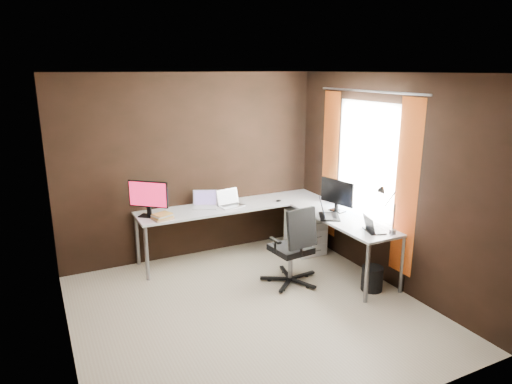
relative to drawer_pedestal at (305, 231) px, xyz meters
The scene contains 15 objects.
room 1.82m from the drawer_pedestal, 135.13° to the right, with size 3.60×3.60×2.50m.
desk 0.71m from the drawer_pedestal, 169.36° to the right, with size 2.65×2.25×0.73m.
drawer_pedestal is the anchor object (origin of this frame).
monitor_left 2.25m from the drawer_pedestal, 169.94° to the left, with size 0.42×0.36×0.46m.
monitor_right 0.86m from the drawer_pedestal, 76.18° to the right, with size 0.18×0.51×0.43m.
laptop_white 1.49m from the drawer_pedestal, 162.09° to the left, with size 0.39×0.35×0.22m.
laptop_silver 1.17m from the drawer_pedestal, 161.42° to the left, with size 0.36×0.28×0.22m.
laptop_black_big 0.83m from the drawer_pedestal, 100.60° to the right, with size 0.39×0.43×0.23m.
laptop_black_small 1.41m from the drawer_pedestal, 87.97° to the right, with size 0.26×0.31×0.18m.
book_stack 2.06m from the drawer_pedestal, behind, with size 0.28×0.25×0.08m.
mouse_left 2.01m from the drawer_pedestal, behind, with size 0.08×0.05×0.03m, color black.
mouse_corner 0.59m from the drawer_pedestal, 148.27° to the left, with size 0.08×0.05×0.03m, color black.
desk_lamp 1.64m from the drawer_pedestal, 84.86° to the right, with size 0.18×0.21×0.54m.
office_chair 1.04m from the drawer_pedestal, 131.21° to the right, with size 0.55×0.55×0.99m.
wastebasket 1.37m from the drawer_pedestal, 87.05° to the right, with size 0.25×0.25×0.29m, color black.
Camera 1 is at (-1.92, -4.00, 2.54)m, focal length 32.00 mm.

